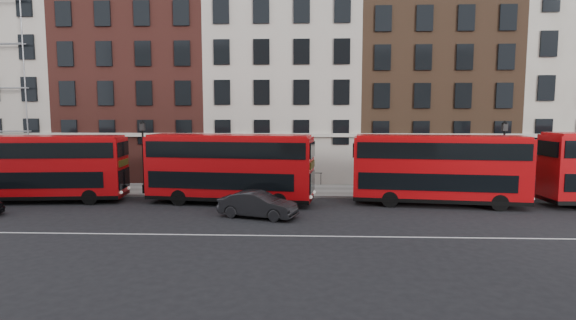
{
  "coord_description": "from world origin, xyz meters",
  "views": [
    {
      "loc": [
        2.02,
        -23.44,
        6.02
      ],
      "look_at": [
        0.85,
        5.0,
        3.0
      ],
      "focal_mm": 28.0,
      "sensor_mm": 36.0,
      "label": 1
    }
  ],
  "objects_px": {
    "bus_b": "(229,167)",
    "bus_c": "(438,168)",
    "car_front": "(258,205)",
    "bus_a": "(42,167)"
  },
  "relations": [
    {
      "from": "bus_b",
      "to": "bus_c",
      "type": "height_order",
      "value": "bus_b"
    },
    {
      "from": "bus_a",
      "to": "bus_c",
      "type": "distance_m",
      "value": 26.21
    },
    {
      "from": "car_front",
      "to": "bus_a",
      "type": "bearing_deg",
      "value": 93.69
    },
    {
      "from": "bus_c",
      "to": "bus_a",
      "type": "bearing_deg",
      "value": -172.68
    },
    {
      "from": "bus_a",
      "to": "car_front",
      "type": "relative_size",
      "value": 2.4
    },
    {
      "from": "bus_b",
      "to": "bus_c",
      "type": "distance_m",
      "value": 13.57
    },
    {
      "from": "bus_a",
      "to": "bus_c",
      "type": "xyz_separation_m",
      "value": [
        26.21,
        0.01,
        0.04
      ]
    },
    {
      "from": "bus_b",
      "to": "bus_c",
      "type": "xyz_separation_m",
      "value": [
        13.57,
        -0.0,
        -0.01
      ]
    },
    {
      "from": "bus_a",
      "to": "bus_b",
      "type": "height_order",
      "value": "bus_b"
    },
    {
      "from": "bus_c",
      "to": "car_front",
      "type": "relative_size",
      "value": 2.45
    }
  ]
}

